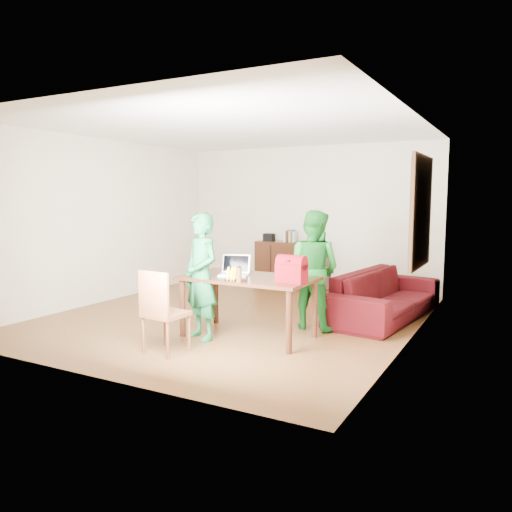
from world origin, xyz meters
The scene contains 10 objects.
room centered at (0.01, 0.13, 1.31)m, with size 5.20×5.70×2.90m.
table centered at (0.69, -0.80, 0.67)m, with size 1.64×0.93×0.76m.
chair centered at (0.18, -1.80, 0.28)m, with size 0.46×0.44×0.95m.
person_near centered at (0.22, -1.15, 0.78)m, with size 0.57×0.37×1.56m, color #13572C.
person_far centered at (1.23, -0.01, 0.79)m, with size 0.76×0.60×1.57m, color #15621D.
laptop centered at (0.49, -0.82, 0.81)m, with size 0.42×0.35×0.25m.
bananas centered at (0.66, -1.17, 0.80)m, with size 0.17×0.11×0.06m, color gold, non-canonical shape.
bottle centered at (0.79, -1.20, 0.86)m, with size 0.06×0.06×0.19m, color #533513.
red_bag centered at (1.32, -0.92, 0.89)m, with size 0.34×0.20×0.25m, color maroon.
sofa centered at (1.95, 0.98, 0.34)m, with size 2.32×0.91×0.68m, color #3F0A08.
Camera 1 is at (3.66, -6.13, 1.74)m, focal length 35.00 mm.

